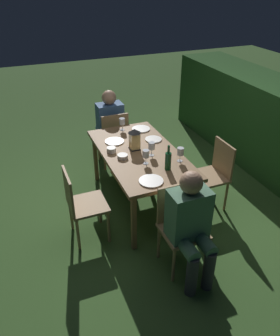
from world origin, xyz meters
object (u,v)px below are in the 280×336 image
person_in_green (191,223)px  plate_a (151,181)px  plate_c (153,139)px  plate_d (115,141)px  lantern_centerpiece (135,138)px  wine_glass_b (152,146)px  dining_table (140,156)px  chair_side_left_b (81,202)px  chair_head_near (113,136)px  wine_glass_c (146,154)px  chair_head_far (180,223)px  green_bottle_on_table (168,161)px  plate_b (141,129)px  wine_glass_d (180,152)px  chair_side_right_b (214,172)px  bowl_bread (111,150)px  person_in_blue (109,122)px  wine_glass_a (122,122)px  bowl_olives (123,156)px

person_in_green → plate_a: person_in_green is taller
plate_c → plate_d: (-0.13, -0.48, 0.00)m
lantern_centerpiece → wine_glass_b: lantern_centerpiece is taller
dining_table → chair_side_left_b: chair_side_left_b is taller
dining_table → chair_head_near: bearing=180.0°
person_in_green → wine_glass_c: size_ratio=6.80×
chair_head_far → plate_c: (-1.31, 0.28, 0.27)m
dining_table → chair_head_far: (1.07, 0.00, -0.21)m
plate_c → green_bottle_on_table: bearing=-11.5°
chair_side_left_b → plate_a: chair_side_left_b is taller
person_in_green → plate_a: (-0.62, -0.14, 0.12)m
plate_b → plate_d: bearing=-63.1°
person_in_green → wine_glass_c: bearing=-177.5°
plate_a → wine_glass_d: bearing=119.7°
chair_side_right_b → bowl_bread: bearing=-113.4°
chair_head_near → chair_side_right_b: bearing=30.1°
wine_glass_d → plate_d: (-0.74, -0.54, -0.11)m
wine_glass_c → wine_glass_d: bearing=76.3°
person_in_blue → plate_a: size_ratio=4.49×
lantern_centerpiece → bowl_bread: size_ratio=2.38×
dining_table → chair_side_right_b: 0.94m
wine_glass_a → bowl_olives: bearing=-19.0°
chair_side_left_b → chair_side_right_b: bearing=90.0°
dining_table → chair_side_left_b: 0.94m
green_bottle_on_table → wine_glass_c: green_bottle_on_table is taller
wine_glass_b → bowl_olives: size_ratio=1.38×
plate_c → person_in_blue: bearing=-164.7°
chair_side_right_b → plate_d: chair_side_right_b is taller
person_in_blue → plate_b: 0.72m
lantern_centerpiece → plate_d: 0.35m
chair_head_near → bowl_bread: size_ratio=7.83×
chair_head_far → bowl_bread: 1.28m
green_bottle_on_table → person_in_green: bearing=-9.7°
plate_b → person_in_blue: bearing=-159.0°
bowl_olives → chair_head_far: bearing=13.6°
person_in_green → wine_glass_d: person_in_green is taller
person_in_green → chair_head_near: size_ratio=1.32×
dining_table → wine_glass_a: 0.70m
chair_side_right_b → bowl_olives: 1.16m
dining_table → wine_glass_b: wine_glass_b is taller
person_in_blue → wine_glass_a: person_in_blue is taller
wine_glass_d → plate_a: wine_glass_d is taller
dining_table → person_in_blue: person_in_blue is taller
chair_side_right_b → plate_c: (-0.61, -0.55, 0.27)m
lantern_centerpiece → wine_glass_a: size_ratio=1.57×
plate_b → chair_side_left_b: bearing=-48.3°
chair_side_left_b → bowl_bread: 0.78m
chair_head_near → chair_side_right_b: (1.44, 0.83, 0.00)m
wine_glass_b → wine_glass_d: size_ratio=1.00×
lantern_centerpiece → chair_side_right_b: bearing=61.8°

